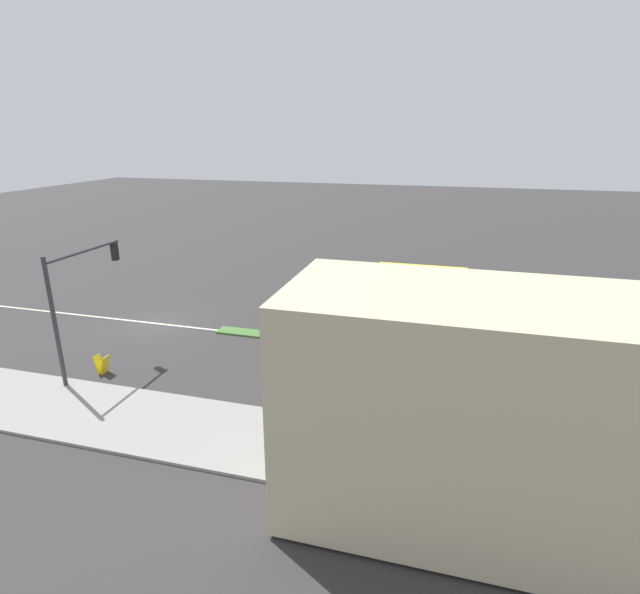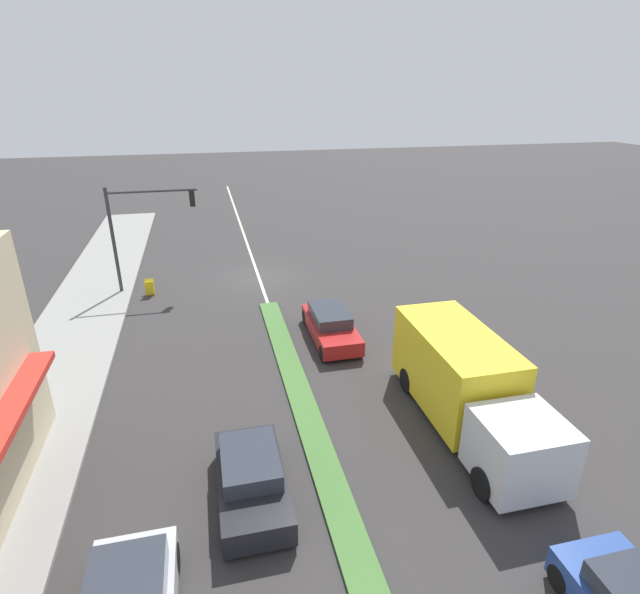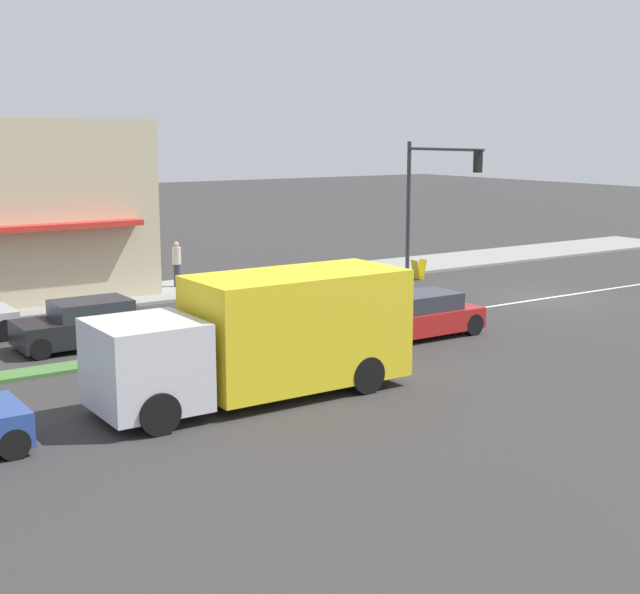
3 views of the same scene
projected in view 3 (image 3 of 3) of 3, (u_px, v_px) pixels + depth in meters
The scene contains 9 objects.
ground_plane at pixel (77, 368), 23.41m from camera, with size 160.00×160.00×0.00m, color #333030.
lane_marking_center at pixel (548, 298), 33.29m from camera, with size 0.16×60.00×0.01m, color beige.
building_corner_store at pixel (16, 209), 32.34m from camera, with size 5.46×9.12×6.45m.
traffic_signal_main at pixel (431, 186), 37.26m from camera, with size 4.59×0.34×5.60m.
pedestrian at pixel (177, 263), 34.92m from camera, with size 0.34×0.34×1.78m.
warning_aframe_sign at pixel (419, 269), 37.43m from camera, with size 0.45×0.53×0.84m.
delivery_truck at pixel (265, 336), 20.60m from camera, with size 2.44×7.50×2.87m.
hatchback_red at pixel (414, 317), 26.79m from camera, with size 1.76×4.41×1.34m.
sedan_dark at pixel (87, 324), 25.67m from camera, with size 1.80×3.90×1.35m.
Camera 3 is at (-22.38, 25.35, 6.11)m, focal length 50.00 mm.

